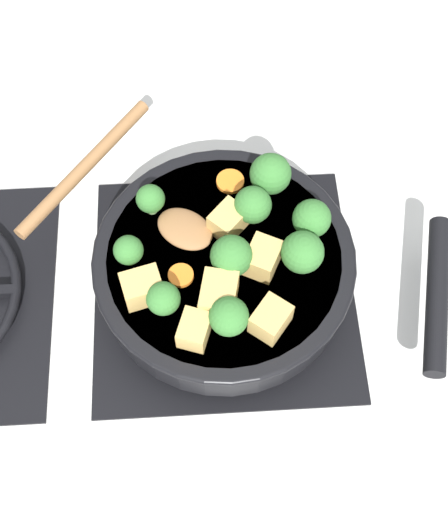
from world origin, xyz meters
name	(u,v)px	position (x,y,z in m)	size (l,w,h in m)	color
ground_plane	(224,287)	(0.00, 0.00, 0.00)	(2.40, 2.40, 0.00)	silver
front_burner_grate	(224,283)	(0.00, 0.00, 0.01)	(0.31, 0.31, 0.03)	black
skillet_pan	(227,266)	(0.00, 0.00, 0.06)	(0.30, 0.41, 0.05)	black
wooden_spoon	(128,194)	(0.08, 0.11, 0.09)	(0.22, 0.23, 0.02)	olive
tofu_cube_center_large	(228,221)	(0.04, -0.01, 0.10)	(0.04, 0.03, 0.03)	tan
tofu_cube_near_handle	(142,288)	(-0.04, 0.09, 0.10)	(0.04, 0.03, 0.03)	tan
tofu_cube_east_chunk	(263,258)	(-0.01, -0.04, 0.10)	(0.04, 0.03, 0.03)	tan
tofu_cube_west_chunk	(194,330)	(-0.09, 0.04, 0.09)	(0.04, 0.03, 0.03)	tan
tofu_cube_back_piece	(219,296)	(-0.06, 0.01, 0.10)	(0.05, 0.04, 0.04)	tan
tofu_cube_front_piece	(271,319)	(-0.09, -0.04, 0.10)	(0.04, 0.03, 0.03)	tan
broccoli_floret_near_spoon	(128,253)	(0.00, 0.10, 0.10)	(0.03, 0.03, 0.04)	#709956
broccoli_floret_center_top	(302,252)	(-0.02, -0.08, 0.11)	(0.05, 0.05, 0.05)	#709956
broccoli_floret_east_rim	(150,199)	(0.06, 0.08, 0.10)	(0.03, 0.03, 0.04)	#709956
broccoli_floret_west_rim	(253,205)	(0.05, -0.03, 0.11)	(0.04, 0.04, 0.05)	#709956
broccoli_floret_north_edge	(163,299)	(-0.06, 0.07, 0.11)	(0.04, 0.04, 0.04)	#709956
broccoli_floret_south_cluster	(312,219)	(0.03, -0.10, 0.11)	(0.04, 0.04, 0.05)	#709956
broccoli_floret_mid_floret	(224,317)	(-0.09, 0.00, 0.11)	(0.04, 0.04, 0.05)	#709956
broccoli_floret_small_inner	(231,256)	(-0.02, -0.01, 0.11)	(0.05, 0.05, 0.05)	#709956
broccoli_floret_tall_stem	(270,174)	(0.09, -0.06, 0.11)	(0.05, 0.05, 0.05)	#709956
carrot_slice_orange_thin	(181,275)	(-0.02, 0.05, 0.08)	(0.03, 0.03, 0.01)	orange
carrot_slice_near_center	(230,181)	(0.10, -0.01, 0.08)	(0.03, 0.03, 0.01)	orange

